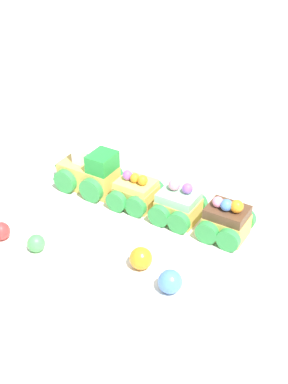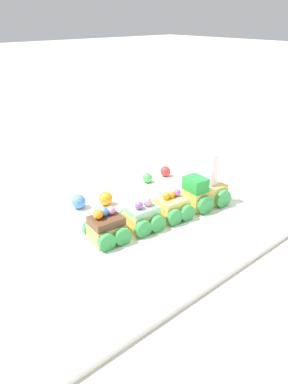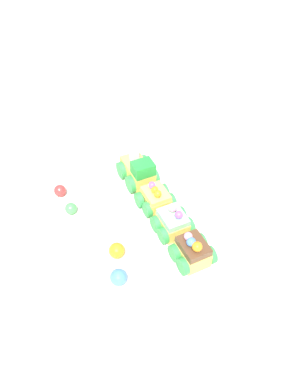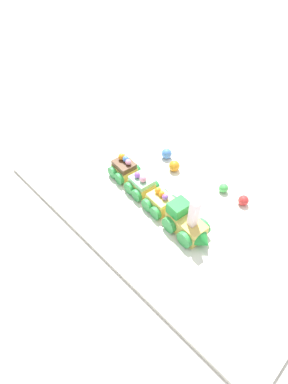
% 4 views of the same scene
% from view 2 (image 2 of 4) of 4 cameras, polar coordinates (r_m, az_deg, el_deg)
% --- Properties ---
extents(ground_plane, '(10.00, 10.00, 0.00)m').
position_cam_2_polar(ground_plane, '(0.78, 2.38, -3.89)').
color(ground_plane, beige).
extents(display_board, '(0.78, 0.43, 0.01)m').
position_cam_2_polar(display_board, '(0.78, 2.39, -3.50)').
color(display_board, white).
rests_on(display_board, ground_plane).
extents(cake_train_locomotive, '(0.12, 0.08, 0.11)m').
position_cam_2_polar(cake_train_locomotive, '(0.80, 9.49, -0.03)').
color(cake_train_locomotive, '#E0BC56').
rests_on(cake_train_locomotive, display_board).
extents(cake_car_lemon, '(0.07, 0.07, 0.06)m').
position_cam_2_polar(cake_car_lemon, '(0.75, 4.23, -2.32)').
color(cake_car_lemon, '#E0BC56').
rests_on(cake_car_lemon, display_board).
extents(cake_car_mint, '(0.07, 0.07, 0.06)m').
position_cam_2_polar(cake_car_mint, '(0.71, -0.37, -3.84)').
color(cake_car_mint, '#E0BC56').
rests_on(cake_car_mint, display_board).
extents(cake_car_chocolate, '(0.07, 0.07, 0.07)m').
position_cam_2_polar(cake_car_chocolate, '(0.67, -5.78, -5.53)').
color(cake_car_chocolate, '#E0BC56').
rests_on(cake_car_chocolate, display_board).
extents(gumball_green, '(0.02, 0.02, 0.02)m').
position_cam_2_polar(gumball_green, '(0.90, 0.48, 2.20)').
color(gumball_green, '#4CBC56').
rests_on(gumball_green, display_board).
extents(gumball_blue, '(0.03, 0.03, 0.03)m').
position_cam_2_polar(gumball_blue, '(0.79, -9.94, -1.43)').
color(gumball_blue, '#4C84E0').
rests_on(gumball_blue, display_board).
extents(gumball_orange, '(0.03, 0.03, 0.03)m').
position_cam_2_polar(gumball_orange, '(0.80, -5.88, -0.96)').
color(gumball_orange, orange).
rests_on(gumball_orange, display_board).
extents(gumball_red, '(0.03, 0.03, 0.03)m').
position_cam_2_polar(gumball_red, '(0.94, 3.26, 3.18)').
color(gumball_red, red).
rests_on(gumball_red, display_board).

